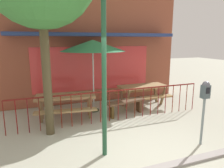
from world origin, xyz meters
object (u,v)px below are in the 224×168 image
object	(u,v)px
picnic_table_right	(143,90)
patio_umbrella	(93,46)
picnic_table_left	(66,100)
parking_meter_near	(205,96)
patio_bench	(126,104)
street_lamp	(104,26)

from	to	relation	value
picnic_table_right	patio_umbrella	xyz separation A→B (m)	(-1.91, 0.03, 1.65)
picnic_table_left	patio_umbrella	distance (m)	1.99
picnic_table_left	picnic_table_right	world-z (taller)	same
picnic_table_left	picnic_table_right	distance (m)	2.96
picnic_table_left	picnic_table_right	size ratio (longest dim) A/B	1.08
picnic_table_left	parking_meter_near	distance (m)	3.99
picnic_table_left	patio_bench	size ratio (longest dim) A/B	1.37
patio_bench	picnic_table_left	bearing A→B (deg)	170.56
street_lamp	parking_meter_near	bearing A→B (deg)	-9.16
picnic_table_right	patio_bench	bearing A→B (deg)	-144.92
patio_bench	picnic_table_right	bearing A→B (deg)	35.08
patio_umbrella	street_lamp	world-z (taller)	street_lamp
parking_meter_near	patio_umbrella	bearing A→B (deg)	118.23
patio_bench	parking_meter_near	bearing A→B (deg)	-71.36
picnic_table_right	patio_bench	size ratio (longest dim) A/B	1.26
picnic_table_right	street_lamp	bearing A→B (deg)	-131.08
picnic_table_right	patio_bench	world-z (taller)	picnic_table_right
parking_meter_near	picnic_table_left	bearing A→B (deg)	134.44
patio_umbrella	patio_bench	distance (m)	2.24
patio_umbrella	patio_bench	size ratio (longest dim) A/B	1.72
picnic_table_right	patio_bench	xyz separation A→B (m)	(-1.01, -0.71, -0.26)
picnic_table_right	patio_umbrella	bearing A→B (deg)	179.23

